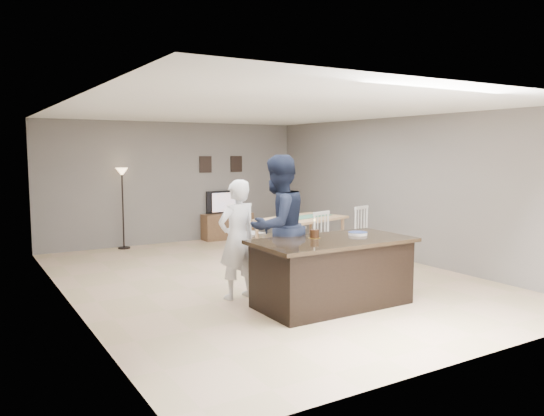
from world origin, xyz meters
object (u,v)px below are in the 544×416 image
woman (237,239)px  floor_lamp (122,186)px  kitchen_island (332,272)px  dining_table (301,225)px  tv_console (228,226)px  plate_stack (358,233)px  birthday_cake (314,234)px  television (226,202)px  man (278,227)px

woman → floor_lamp: size_ratio=0.98×
kitchen_island → woman: bearing=133.6°
kitchen_island → dining_table: (1.30, 2.66, 0.22)m
tv_console → plate_stack: bearing=-97.2°
plate_stack → dining_table: 2.70m
kitchen_island → plate_stack: bearing=10.1°
dining_table → plate_stack: bearing=-122.7°
tv_console → birthday_cake: (-1.36, -5.37, 0.66)m
woman → birthday_cake: 1.10m
birthday_cake → floor_lamp: (-1.08, 5.39, 0.36)m
television → man: 5.15m
woman → man: 0.60m
plate_stack → television: bearing=82.9°
television → woman: (-2.12, -4.67, -0.03)m
kitchen_island → plate_stack: plate_stack is taller
kitchen_island → dining_table: dining_table is taller
tv_console → birthday_cake: birthday_cake is taller
kitchen_island → television: 5.78m
tv_console → birthday_cake: 5.58m
television → dining_table: bearing=92.0°
woman → dining_table: 2.80m
woman → floor_lamp: (-0.31, 4.62, 0.49)m
television → woman: bearing=65.6°
birthday_cake → dining_table: size_ratio=0.11×
kitchen_island → dining_table: size_ratio=0.93×
birthday_cake → floor_lamp: floor_lamp is taller
man → floor_lamp: man is taller
woman → kitchen_island: bearing=124.5°
dining_table → floor_lamp: 3.93m
birthday_cake → plate_stack: bearing=-8.9°
plate_stack → dining_table: (0.80, 2.57, -0.25)m
kitchen_island → birthday_cake: size_ratio=8.36×
kitchen_island → plate_stack: 0.70m
floor_lamp → woman: bearing=-86.1°
woman → man: (0.53, -0.23, 0.17)m
kitchen_island → dining_table: 2.97m
birthday_cake → woman: bearing=134.7°
birthday_cake → dining_table: bearing=59.3°
floor_lamp → kitchen_island: bearing=-77.5°
tv_console → television: bearing=90.0°
woman → floor_lamp: floor_lamp is taller
plate_stack → woman: bearing=148.5°
television → floor_lamp: bearing=1.2°
plate_stack → tv_console: bearing=82.8°
television → man: size_ratio=0.45×
tv_console → birthday_cake: bearing=-104.2°
dining_table → floor_lamp: (-2.54, 2.93, 0.65)m
television → floor_lamp: floor_lamp is taller
plate_stack → floor_lamp: (-1.74, 5.50, 0.40)m
man → dining_table: size_ratio=0.87×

